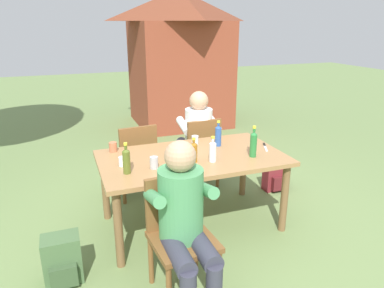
% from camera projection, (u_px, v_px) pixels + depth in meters
% --- Properties ---
extents(ground_plane, '(24.00, 24.00, 0.00)m').
position_uv_depth(ground_plane, '(192.00, 224.00, 3.61)').
color(ground_plane, '#6B844C').
extents(dining_table, '(1.73, 0.98, 0.73)m').
position_uv_depth(dining_table, '(192.00, 164.00, 3.40)').
color(dining_table, '#A37547').
rests_on(dining_table, ground_plane).
extents(chair_far_right, '(0.47, 0.47, 0.87)m').
position_uv_depth(chair_far_right, '(200.00, 149.00, 4.28)').
color(chair_far_right, brown).
rests_on(chair_far_right, ground_plane).
extents(chair_near_left, '(0.47, 0.47, 0.87)m').
position_uv_depth(chair_near_left, '(179.00, 229.00, 2.62)').
color(chair_near_left, brown).
rests_on(chair_near_left, ground_plane).
extents(chair_far_left, '(0.48, 0.48, 0.87)m').
position_uv_depth(chair_far_left, '(136.00, 157.00, 4.03)').
color(chair_far_left, brown).
rests_on(chair_far_left, ground_plane).
extents(person_in_white_shirt, '(0.47, 0.62, 1.18)m').
position_uv_depth(person_in_white_shirt, '(196.00, 133.00, 4.32)').
color(person_in_white_shirt, white).
rests_on(person_in_white_shirt, ground_plane).
extents(person_in_plaid_shirt, '(0.47, 0.62, 1.18)m').
position_uv_depth(person_in_plaid_shirt, '(185.00, 216.00, 2.47)').
color(person_in_plaid_shirt, '#4C935B').
rests_on(person_in_plaid_shirt, ground_plane).
extents(bottle_blue, '(0.06, 0.06, 0.26)m').
position_uv_depth(bottle_blue, '(218.00, 135.00, 3.62)').
color(bottle_blue, '#2D56A3').
rests_on(bottle_blue, dining_table).
extents(bottle_olive, '(0.06, 0.06, 0.27)m').
position_uv_depth(bottle_olive, '(126.00, 160.00, 2.95)').
color(bottle_olive, '#566623').
rests_on(bottle_olive, dining_table).
extents(bottle_clear, '(0.06, 0.06, 0.24)m').
position_uv_depth(bottle_clear, '(213.00, 151.00, 3.21)').
color(bottle_clear, white).
rests_on(bottle_clear, dining_table).
extents(bottle_amber, '(0.06, 0.06, 0.23)m').
position_uv_depth(bottle_amber, '(194.00, 151.00, 3.21)').
color(bottle_amber, '#996019').
rests_on(bottle_amber, dining_table).
extents(bottle_green, '(0.06, 0.06, 0.30)m').
position_uv_depth(bottle_green, '(253.00, 144.00, 3.32)').
color(bottle_green, '#287A38').
rests_on(bottle_green, dining_table).
extents(cup_steel, '(0.07, 0.07, 0.11)m').
position_uv_depth(cup_steel, '(154.00, 163.00, 3.07)').
color(cup_steel, '#B2B7BC').
rests_on(cup_steel, dining_table).
extents(cup_terracotta, '(0.08, 0.08, 0.09)m').
position_uv_depth(cup_terracotta, '(113.00, 147.00, 3.48)').
color(cup_terracotta, '#BC6B47').
rests_on(cup_terracotta, dining_table).
extents(cup_glass, '(0.07, 0.07, 0.09)m').
position_uv_depth(cup_glass, '(195.00, 140.00, 3.68)').
color(cup_glass, silver).
rests_on(cup_glass, dining_table).
extents(cup_white, '(0.07, 0.07, 0.08)m').
position_uv_depth(cup_white, '(123.00, 161.00, 3.13)').
color(cup_white, white).
rests_on(cup_white, dining_table).
extents(table_knife, '(0.12, 0.23, 0.01)m').
position_uv_depth(table_knife, '(265.00, 147.00, 3.62)').
color(table_knife, silver).
rests_on(table_knife, dining_table).
extents(backpack_by_near_side, '(0.28, 0.26, 0.39)m').
position_uv_depth(backpack_by_near_side, '(63.00, 260.00, 2.75)').
color(backpack_by_near_side, '#47663D').
rests_on(backpack_by_near_side, ground_plane).
extents(backpack_by_far_side, '(0.30, 0.20, 0.38)m').
position_uv_depth(backpack_by_far_side, '(276.00, 176.00, 4.29)').
color(backpack_by_far_side, maroon).
rests_on(backpack_by_far_side, ground_plane).
extents(brick_kiosk, '(1.94, 1.86, 2.50)m').
position_uv_depth(brick_kiosk, '(179.00, 56.00, 6.85)').
color(brick_kiosk, brown).
rests_on(brick_kiosk, ground_plane).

